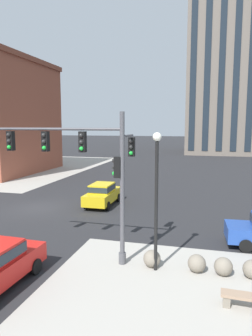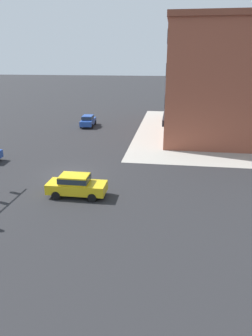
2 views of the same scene
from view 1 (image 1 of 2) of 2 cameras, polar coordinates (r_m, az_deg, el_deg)
ground_plane at (r=24.20m, az=-15.64°, el=-7.01°), size 320.00×320.00×0.00m
traffic_signal_main at (r=13.82m, az=-6.27°, el=0.67°), size 6.55×2.09×6.62m
bollard_sphere_curb_a at (r=14.03m, az=4.75°, el=-16.12°), size 0.75×0.75×0.75m
bollard_sphere_curb_b at (r=13.87m, az=12.77°, el=-16.59°), size 0.75×0.75×0.75m
bollard_sphere_curb_c at (r=13.87m, az=17.32°, el=-16.76°), size 0.75×0.75×0.75m
bollard_sphere_curb_d at (r=14.01m, az=22.03°, el=-16.73°), size 0.75×0.75×0.75m
bench_near_signal at (r=11.93m, az=21.49°, el=-21.46°), size 1.82×0.56×0.49m
street_lamp_corner_near at (r=12.78m, az=5.57°, el=-3.36°), size 0.36×0.36×5.78m
car_cross_westbound at (r=23.95m, az=-4.32°, el=-4.63°), size 1.91×4.41×1.68m
residential_tower_skyline_right at (r=77.09m, az=18.11°, el=22.07°), size 16.46×20.06×51.12m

